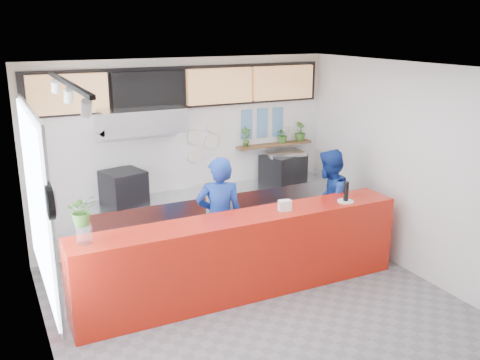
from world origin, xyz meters
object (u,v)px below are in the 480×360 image
object	(u,v)px
service_counter	(243,256)
panini_oven	(124,187)
espresso_machine	(283,167)
pepper_mill	(346,191)
staff_right	(328,204)
staff_center	(220,219)

from	to	relation	value
service_counter	panini_oven	distance (m)	2.19
espresso_machine	pepper_mill	size ratio (longest dim) A/B	2.60
pepper_mill	service_counter	bearing A→B (deg)	176.36
espresso_machine	pepper_mill	xyz separation A→B (m)	(-0.11, -1.90, 0.12)
staff_right	pepper_mill	world-z (taller)	staff_right
staff_right	espresso_machine	bearing A→B (deg)	-121.98
staff_right	pepper_mill	bearing A→B (deg)	40.48
panini_oven	espresso_machine	xyz separation A→B (m)	(2.76, 0.00, -0.02)
espresso_machine	staff_right	distance (m)	1.29
service_counter	pepper_mill	distance (m)	1.71
staff_center	pepper_mill	distance (m)	1.80
espresso_machine	staff_right	size ratio (longest dim) A/B	0.43
espresso_machine	service_counter	bearing A→B (deg)	-153.30
service_counter	staff_right	world-z (taller)	staff_right
panini_oven	staff_right	world-z (taller)	staff_right
staff_center	staff_right	bearing A→B (deg)	-159.00
service_counter	panini_oven	bearing A→B (deg)	121.43
espresso_machine	staff_center	bearing A→B (deg)	-165.09
panini_oven	pepper_mill	world-z (taller)	panini_oven
panini_oven	espresso_machine	world-z (taller)	panini_oven
espresso_machine	staff_right	bearing A→B (deg)	-107.87
pepper_mill	espresso_machine	bearing A→B (deg)	86.59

